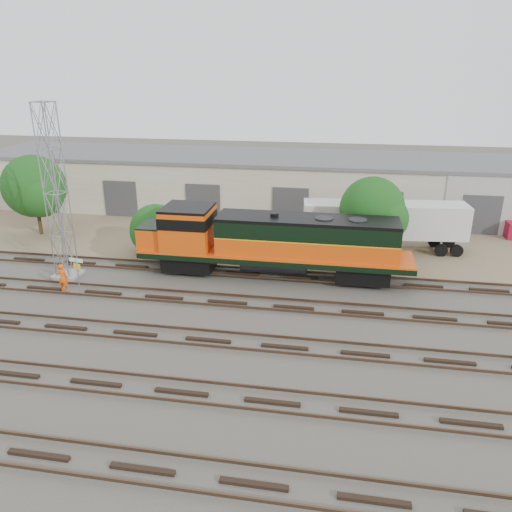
% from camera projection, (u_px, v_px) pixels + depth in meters
% --- Properties ---
extents(ground, '(140.00, 140.00, 0.00)m').
position_uv_depth(ground, '(222.00, 315.00, 28.68)').
color(ground, '#47423A').
rests_on(ground, ground).
extents(dirt_strip, '(80.00, 16.00, 0.02)m').
position_uv_depth(dirt_strip, '(263.00, 234.00, 42.48)').
color(dirt_strip, '#726047').
rests_on(dirt_strip, ground).
extents(tracks, '(80.00, 20.40, 0.28)m').
position_uv_depth(tracks, '(208.00, 340.00, 25.89)').
color(tracks, black).
rests_on(tracks, ground).
extents(warehouse, '(58.40, 10.40, 5.30)m').
position_uv_depth(warehouse, '(276.00, 183.00, 48.87)').
color(warehouse, beige).
rests_on(warehouse, ground).
extents(locomotive, '(18.20, 3.19, 4.38)m').
position_uv_depth(locomotive, '(269.00, 242.00, 33.01)').
color(locomotive, black).
rests_on(locomotive, tracks).
extents(signal_tower, '(1.68, 1.68, 11.38)m').
position_uv_depth(signal_tower, '(56.00, 197.00, 31.99)').
color(signal_tower, gray).
rests_on(signal_tower, ground).
extents(sign_post, '(0.95, 0.21, 2.34)m').
position_uv_depth(sign_post, '(77.00, 268.00, 30.92)').
color(sign_post, gray).
rests_on(sign_post, ground).
extents(worker, '(0.71, 0.50, 1.85)m').
position_uv_depth(worker, '(63.00, 278.00, 31.36)').
color(worker, '#EE560D').
rests_on(worker, ground).
extents(semi_trailer, '(12.37, 3.63, 3.75)m').
position_uv_depth(semi_trailer, '(388.00, 221.00, 37.86)').
color(semi_trailer, silver).
rests_on(semi_trailer, ground).
extents(dumpster_blue, '(1.92, 1.85, 1.50)m').
position_uv_depth(dumpster_blue, '(450.00, 225.00, 42.35)').
color(dumpster_blue, navy).
rests_on(dumpster_blue, ground).
extents(tree_west, '(5.37, 5.12, 6.69)m').
position_uv_depth(tree_west, '(36.00, 188.00, 40.79)').
color(tree_west, '#382619').
rests_on(tree_west, ground).
extents(tree_mid, '(4.17, 3.97, 3.97)m').
position_uv_depth(tree_mid, '(158.00, 232.00, 37.62)').
color(tree_mid, '#382619').
rests_on(tree_mid, ground).
extents(tree_east, '(4.82, 4.59, 6.19)m').
position_uv_depth(tree_east, '(375.00, 211.00, 35.19)').
color(tree_east, '#382619').
rests_on(tree_east, ground).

